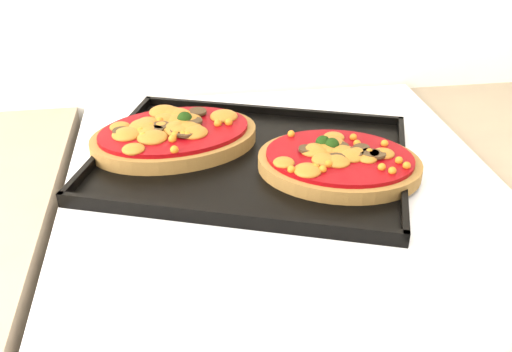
{
  "coord_description": "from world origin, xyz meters",
  "views": [
    {
      "loc": [
        -0.12,
        1.03,
        1.31
      ],
      "look_at": [
        -0.03,
        1.68,
        0.92
      ],
      "focal_mm": 40.0,
      "sensor_mm": 36.0,
      "label": 1
    }
  ],
  "objects": [
    {
      "name": "pizza_left",
      "position": [
        -0.13,
        1.79,
        0.94
      ],
      "size": [
        0.27,
        0.21,
        0.04
      ],
      "primitive_type": null,
      "rotation": [
        0.0,
        0.0,
        0.18
      ],
      "color": "olive",
      "rests_on": "baking_tray"
    },
    {
      "name": "baking_tray",
      "position": [
        -0.03,
        1.73,
        0.92
      ],
      "size": [
        0.51,
        0.44,
        0.02
      ],
      "primitive_type": "cube",
      "rotation": [
        0.0,
        0.0,
        -0.34
      ],
      "color": "black",
      "rests_on": "stove"
    },
    {
      "name": "pizza_right",
      "position": [
        0.09,
        1.68,
        0.94
      ],
      "size": [
        0.27,
        0.23,
        0.03
      ],
      "primitive_type": null,
      "rotation": [
        0.0,
        0.0,
        -0.34
      ],
      "color": "olive",
      "rests_on": "baking_tray"
    }
  ]
}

